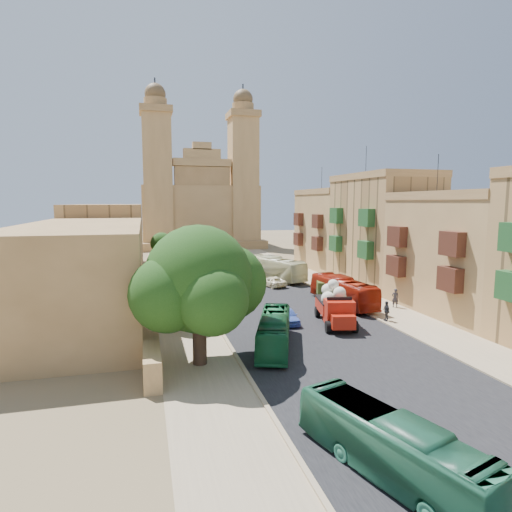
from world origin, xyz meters
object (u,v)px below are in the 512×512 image
car_blue_a (287,316)px  car_dkblue (197,266)px  car_blue_b (194,255)px  pedestrian_c (386,311)px  bus_cream_east (274,268)px  street_tree_d (162,244)px  street_tree_b (171,268)px  car_cream (272,281)px  car_white_b (249,262)px  bus_green_south (391,447)px  bus_green_north (274,331)px  ficus_tree (200,283)px  pedestrian_a (395,298)px  red_truck (335,306)px  street_tree_c (165,255)px  bus_red_east (343,291)px  street_tree_a (181,293)px  car_white_a (242,286)px  church (199,206)px  olive_pickup (325,288)px

car_blue_a → car_dkblue: 31.17m
car_blue_b → pedestrian_c: 48.93m
bus_cream_east → street_tree_d: bearing=-68.9°
street_tree_b → car_cream: street_tree_b is taller
bus_cream_east → car_white_b: bearing=-108.1°
bus_green_south → car_blue_b: (0.19, 66.65, -0.65)m
car_dkblue → car_white_b: car_dkblue is taller
bus_green_north → ficus_tree: bearing=-143.2°
bus_cream_east → pedestrian_c: bearing=79.5°
car_blue_a → street_tree_d: bearing=106.9°
car_white_b → pedestrian_a: 31.52m
ficus_tree → red_truck: 14.03m
street_tree_c → pedestrian_a: street_tree_c is taller
bus_red_east → bus_green_north: bearing=41.3°
bus_green_south → pedestrian_c: size_ratio=4.89×
car_blue_a → bus_green_south: bearing=-94.8°
street_tree_a → pedestrian_c: street_tree_a is taller
red_truck → car_dkblue: (-7.72, 32.32, -0.94)m
bus_green_south → bus_green_north: 14.85m
car_cream → red_truck: bearing=75.3°
street_tree_a → bus_green_north: street_tree_a is taller
car_white_a → red_truck: bearing=-89.2°
bus_cream_east → car_blue_a: size_ratio=2.84×
street_tree_d → bus_cream_east: size_ratio=0.50×
car_blue_b → pedestrian_a: pedestrian_a is taller
street_tree_c → church: bearing=76.8°
ficus_tree → bus_red_east: bearing=37.6°
bus_green_south → car_cream: size_ratio=2.00×
car_blue_a → ficus_tree: bearing=-135.1°
street_tree_c → pedestrian_c: street_tree_c is taller
car_dkblue → bus_cream_east: bearing=-42.1°
ficus_tree → car_blue_b: (5.59, 53.45, -4.72)m
street_tree_d → olive_pickup: size_ratio=1.05×
street_tree_c → car_cream: 15.32m
street_tree_b → church: bearing=79.6°
car_blue_b → car_dkblue: bearing=-101.2°
street_tree_d → street_tree_b: bearing=-90.0°
olive_pickup → bus_cream_east: (-2.27, 11.74, 0.56)m
ficus_tree → car_white_b: size_ratio=2.48×
street_tree_a → car_dkblue: street_tree_a is taller
olive_pickup → car_dkblue: size_ratio=1.10×
ficus_tree → car_blue_a: (8.33, 7.41, -4.62)m
bus_green_south → car_dkblue: bus_green_south is taller
red_truck → street_tree_b: bearing=132.3°
bus_green_south → car_cream: bus_green_south is taller
pedestrian_c → car_cream: bearing=-157.8°
bus_green_north → car_cream: bus_green_north is taller
bus_green_north → car_dkblue: bus_green_north is taller
car_white_a → ficus_tree: bearing=-125.1°
bus_cream_east → pedestrian_c: 22.18m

